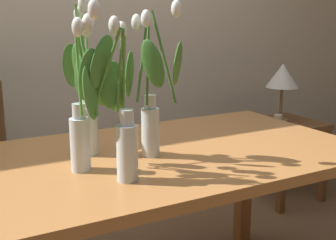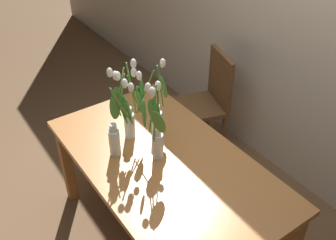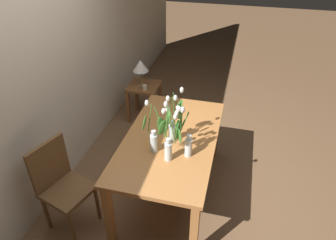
{
  "view_description": "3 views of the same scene",
  "coord_description": "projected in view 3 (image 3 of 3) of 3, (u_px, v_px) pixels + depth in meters",
  "views": [
    {
      "loc": [
        -0.74,
        -1.44,
        1.24
      ],
      "look_at": [
        0.02,
        -0.05,
        0.88
      ],
      "focal_mm": 47.07,
      "sensor_mm": 36.0,
      "label": 1
    },
    {
      "loc": [
        1.45,
        -0.99,
        2.32
      ],
      "look_at": [
        -0.05,
        0.06,
        0.99
      ],
      "focal_mm": 41.05,
      "sensor_mm": 36.0,
      "label": 2
    },
    {
      "loc": [
        -2.38,
        -0.58,
        2.58
      ],
      "look_at": [
        0.01,
        0.03,
        0.94
      ],
      "focal_mm": 32.8,
      "sensor_mm": 36.0,
      "label": 3
    }
  ],
  "objects": [
    {
      "name": "tulip_vase_1",
      "position": [
        184.0,
        138.0,
        2.72
      ],
      "size": [
        0.19,
        0.17,
        0.52
      ],
      "color": "silver",
      "rests_on": "dining_table"
    },
    {
      "name": "ground_plane",
      "position": [
        170.0,
        190.0,
        3.47
      ],
      "size": [
        18.0,
        18.0,
        0.0
      ],
      "primitive_type": "plane",
      "color": "brown"
    },
    {
      "name": "tulip_vase_0",
      "position": [
        173.0,
        123.0,
        2.9
      ],
      "size": [
        0.22,
        0.18,
        0.56
      ],
      "color": "silver",
      "rests_on": "dining_table"
    },
    {
      "name": "tulip_vase_2",
      "position": [
        154.0,
        136.0,
        2.78
      ],
      "size": [
        0.14,
        0.25,
        0.54
      ],
      "color": "silver",
      "rests_on": "dining_table"
    },
    {
      "name": "side_table",
      "position": [
        144.0,
        92.0,
        4.49
      ],
      "size": [
        0.44,
        0.44,
        0.55
      ],
      "color": "brown",
      "rests_on": "ground"
    },
    {
      "name": "tulip_vase_3",
      "position": [
        169.0,
        137.0,
        2.67
      ],
      "size": [
        0.14,
        0.25,
        0.58
      ],
      "color": "silver",
      "rests_on": "dining_table"
    },
    {
      "name": "table_lamp",
      "position": [
        141.0,
        66.0,
        4.23
      ],
      "size": [
        0.22,
        0.22,
        0.4
      ],
      "color": "olive",
      "rests_on": "side_table"
    },
    {
      "name": "pillar_candle",
      "position": [
        145.0,
        87.0,
        4.28
      ],
      "size": [
        0.06,
        0.06,
        0.07
      ],
      "primitive_type": "cylinder",
      "color": "beige",
      "rests_on": "side_table"
    },
    {
      "name": "dining_table",
      "position": [
        171.0,
        145.0,
        3.11
      ],
      "size": [
        1.6,
        0.9,
        0.74
      ],
      "color": "#B7753D",
      "rests_on": "ground"
    },
    {
      "name": "room_wall_rear",
      "position": [
        44.0,
        68.0,
        2.98
      ],
      "size": [
        9.0,
        0.1,
        2.7
      ],
      "primitive_type": "cube",
      "color": "beige",
      "rests_on": "ground"
    },
    {
      "name": "dining_chair",
      "position": [
        61.0,
        182.0,
        2.84
      ],
      "size": [
        0.5,
        0.5,
        0.93
      ],
      "color": "brown",
      "rests_on": "ground"
    }
  ]
}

